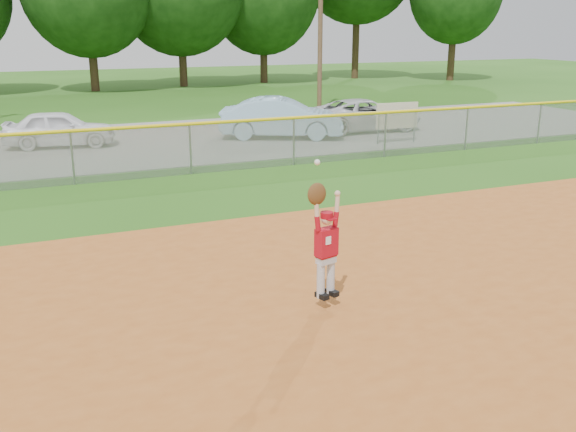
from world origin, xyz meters
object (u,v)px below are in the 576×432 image
Objects in this scene: car_blue at (282,118)px; sponsor_sign at (397,117)px; ballplayer at (325,241)px; car_white_b at (365,115)px; car_white_a at (60,129)px.

car_blue reaches higher than sponsor_sign.
car_blue is at bearing 69.92° from ballplayer.
car_white_b is at bearing 58.37° from ballplayer.
car_white_b is at bearing -86.07° from car_white_a.
sponsor_sign is at bearing -102.89° from car_blue.
car_blue is 1.00× the size of car_white_b.
ballplayer is (-9.30, -15.09, 0.44)m from car_white_b.
car_blue is 4.44m from sponsor_sign.
car_blue reaches higher than car_white_b.
car_white_b reaches higher than car_white_a.
sponsor_sign is at bearing -100.20° from car_white_a.
car_white_b is at bearing 82.95° from sponsor_sign.
sponsor_sign is 15.04m from ballplayer.
car_white_b is at bearing -61.14° from car_blue.
ballplayer is (-5.42, -14.82, 0.31)m from car_blue.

